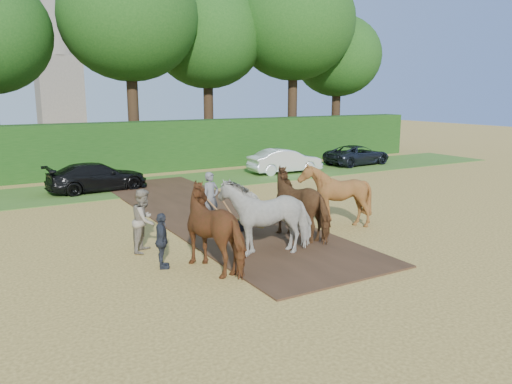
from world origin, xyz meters
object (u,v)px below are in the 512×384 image
Objects in this scene: spectator_near at (144,220)px; church at (54,15)px; spectator_far at (162,241)px; parked_cars at (143,172)px; plough_team at (283,209)px.

spectator_near is 0.07× the size of church.
spectator_far is at bearing -96.68° from church.
spectator_far is at bearing -105.57° from parked_cars.
plough_team reaches higher than spectator_near.
parked_cars is at bearing 2.03° from spectator_far.
plough_team is at bearing -71.51° from spectator_near.
plough_team is 0.21× the size of parked_cars.
church reaches higher than spectator_near.
parked_cars is at bearing 93.27° from plough_team.
spectator_near is 1.70m from spectator_far.
parked_cars is at bearing 20.37° from spectator_near.
spectator_near is at bearing -107.61° from parked_cars.
spectator_near is 0.05× the size of parked_cars.
spectator_far reaches higher than parked_cars.
church is at bearing 87.67° from plough_team.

